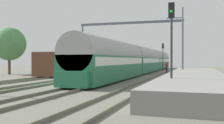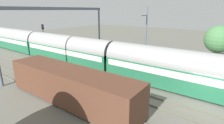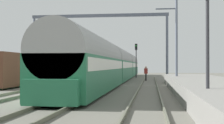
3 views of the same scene
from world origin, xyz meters
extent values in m
plane|color=#65635A|center=(0.00, 0.00, 0.00)|extent=(120.00, 120.00, 0.00)
cube|color=#60614F|center=(-2.68, 0.00, 0.08)|extent=(0.08, 60.00, 0.16)
cube|color=#60614F|center=(-1.25, 0.00, 0.08)|extent=(0.08, 60.00, 0.16)
cube|color=#60614F|center=(1.25, 0.00, 0.08)|extent=(0.08, 60.00, 0.16)
cube|color=#60614F|center=(2.68, 0.00, 0.08)|extent=(0.08, 60.00, 0.16)
cube|color=#60614F|center=(5.17, 0.00, 0.08)|extent=(0.08, 60.00, 0.16)
cube|color=#60614F|center=(6.61, 0.00, 0.08)|extent=(0.08, 60.00, 0.16)
cube|color=gray|center=(9.71, 2.00, 0.45)|extent=(4.40, 28.00, 0.90)
cube|color=#236B47|center=(1.96, 2.53, 1.26)|extent=(2.90, 16.00, 2.20)
cube|color=silver|center=(1.96, 2.53, 1.89)|extent=(2.93, 15.36, 0.64)
cylinder|color=#9B9B9B|center=(1.96, 2.53, 2.56)|extent=(2.84, 16.00, 2.84)
cube|color=#236B47|center=(1.96, 18.88, 1.26)|extent=(2.90, 16.00, 2.20)
cube|color=silver|center=(1.96, 18.88, 1.89)|extent=(2.93, 15.36, 0.64)
cylinder|color=#9B9B9B|center=(1.96, 18.88, 2.56)|extent=(2.84, 16.00, 2.84)
cube|color=#236B47|center=(1.96, 35.23, 1.26)|extent=(2.90, 16.00, 2.20)
cube|color=silver|center=(1.96, 35.23, 1.89)|extent=(2.93, 15.36, 0.64)
cylinder|color=#9B9B9B|center=(1.96, 35.23, 2.56)|extent=(2.84, 16.00, 2.84)
cube|color=#236B47|center=(1.96, -5.72, 0.71)|extent=(2.40, 0.50, 1.10)
cube|color=#563323|center=(-5.89, 9.47, 1.51)|extent=(2.80, 13.00, 2.70)
cube|color=black|center=(-5.89, 9.47, 0.21)|extent=(2.52, 11.96, 0.10)
cylinder|color=black|center=(5.46, 19.23, 0.42)|extent=(0.20, 0.20, 0.85)
cube|color=maroon|center=(5.46, 19.23, 1.17)|extent=(0.43, 0.29, 0.64)
sphere|color=tan|center=(5.46, 19.23, 1.61)|extent=(0.24, 0.24, 0.24)
cylinder|color=#2D2D33|center=(8.37, -5.27, 2.27)|extent=(0.14, 0.14, 4.54)
cylinder|color=#2D2D33|center=(3.88, 27.53, 2.07)|extent=(0.14, 0.14, 4.13)
cube|color=black|center=(3.88, 27.53, 4.58)|extent=(0.36, 0.20, 0.90)
sphere|color=#19D133|center=(3.88, 27.41, 4.71)|extent=(0.16, 0.16, 0.16)
cylinder|color=slate|center=(-7.89, 17.62, 3.75)|extent=(0.28, 0.28, 7.50)
cylinder|color=slate|center=(7.89, 17.62, 3.75)|extent=(0.28, 0.28, 7.50)
cube|color=slate|center=(0.00, 17.62, 7.68)|extent=(16.18, 0.24, 0.36)
cylinder|color=slate|center=(8.29, 9.31, 4.00)|extent=(0.20, 0.20, 8.00)
cube|color=slate|center=(7.39, 9.31, 6.80)|extent=(1.80, 0.10, 0.10)
camera|label=1|loc=(9.80, -21.18, 2.01)|focal=41.68mm
camera|label=2|loc=(-14.67, -1.13, 7.53)|focal=27.78mm
camera|label=3|loc=(6.12, -18.17, 1.83)|focal=49.76mm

